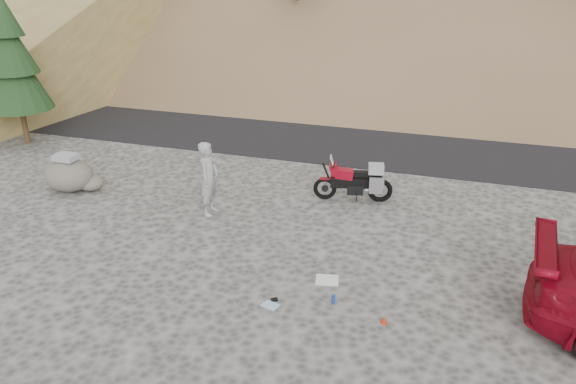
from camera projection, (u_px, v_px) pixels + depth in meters
name	position (u px, v px, depth m)	size (l,w,h in m)	color
ground	(286.00, 249.00, 12.74)	(140.00, 140.00, 0.00)	#3D3B39
road	(361.00, 135.00, 20.61)	(120.00, 7.00, 0.05)	black
conifer_verge	(12.00, 60.00, 18.59)	(2.20, 2.20, 5.04)	#3C2A15
motorcycle	(357.00, 182.00, 14.99)	(2.11, 0.87, 1.27)	black
man	(211.00, 213.00, 14.47)	(0.70, 0.46, 1.92)	#9A999F
boulder	(69.00, 174.00, 15.67)	(1.61, 1.45, 1.08)	#58544B
small_rock	(91.00, 183.00, 15.79)	(0.92, 0.87, 0.44)	#58544B
gear_white_cloth	(327.00, 280.00, 11.53)	(0.46, 0.41, 0.02)	white
gear_bottle	(333.00, 299.00, 10.74)	(0.07, 0.07, 0.19)	navy
gear_funnel	(384.00, 320.00, 10.17)	(0.12, 0.12, 0.16)	red
gear_glove_b	(274.00, 300.00, 10.86)	(0.12, 0.09, 0.04)	black
gear_blue_cloth	(270.00, 305.00, 10.71)	(0.32, 0.23, 0.01)	#95C3E7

